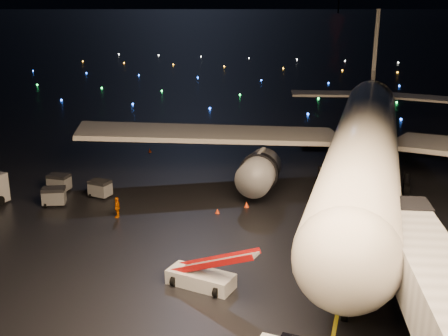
{
  "coord_description": "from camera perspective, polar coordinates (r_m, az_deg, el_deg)",
  "views": [
    {
      "loc": [
        14.04,
        -32.66,
        19.15
      ],
      "look_at": [
        0.74,
        12.0,
        5.0
      ],
      "focal_mm": 45.0,
      "sensor_mm": 36.0,
      "label": 1
    }
  ],
  "objects": [
    {
      "name": "airliner",
      "position": [
        59.34,
        14.46,
        6.32
      ],
      "size": [
        63.15,
        60.1,
        17.6
      ],
      "primitive_type": null,
      "rotation": [
        0.0,
        0.0,
        0.02
      ],
      "color": "silver",
      "rests_on": "ground"
    },
    {
      "name": "baggage_cart_2",
      "position": [
        56.31,
        -16.88,
        -2.79
      ],
      "size": [
        2.51,
        2.18,
        1.78
      ],
      "primitive_type": "cube",
      "rotation": [
        0.0,
        0.0,
        0.41
      ],
      "color": "gray",
      "rests_on": "ground"
    },
    {
      "name": "safety_cone_2",
      "position": [
        53.66,
        2.3,
        -3.72
      ],
      "size": [
        0.59,
        0.59,
        0.55
      ],
      "primitive_type": "cone",
      "rotation": [
        0.0,
        0.0,
        0.27
      ],
      "color": "#FA4414",
      "rests_on": "ground"
    },
    {
      "name": "safety_cone_1",
      "position": [
        65.02,
        1.63,
        -0.02
      ],
      "size": [
        0.46,
        0.46,
        0.48
      ],
      "primitive_type": "cone",
      "rotation": [
        0.0,
        0.0,
        0.11
      ],
      "color": "#FA4414",
      "rests_on": "ground"
    },
    {
      "name": "safety_cone_0",
      "position": [
        52.15,
        -0.67,
        -4.39
      ],
      "size": [
        0.44,
        0.44,
        0.46
      ],
      "primitive_type": "cone",
      "rotation": [
        0.0,
        0.0,
        -0.1
      ],
      "color": "#FA4414",
      "rests_on": "ground"
    },
    {
      "name": "ground",
      "position": [
        333.5,
        14.53,
        13.08
      ],
      "size": [
        2000.0,
        2000.0,
        0.0
      ],
      "primitive_type": "plane",
      "color": "black",
      "rests_on": "ground"
    },
    {
      "name": "belt_loader",
      "position": [
        39.06,
        -2.39,
        -9.72
      ],
      "size": [
        7.1,
        3.12,
        3.33
      ],
      "primitive_type": null,
      "rotation": [
        0.0,
        0.0,
        -0.19
      ],
      "color": "silver",
      "rests_on": "ground"
    },
    {
      "name": "safety_cone_3",
      "position": [
        73.24,
        -7.54,
        1.8
      ],
      "size": [
        0.48,
        0.48,
        0.53
      ],
      "primitive_type": "cone",
      "rotation": [
        0.0,
        0.0,
        0.04
      ],
      "color": "#FA4414",
      "rests_on": "ground"
    },
    {
      "name": "taxiway_lights",
      "position": [
        140.65,
        10.83,
        8.84
      ],
      "size": [
        164.0,
        92.0,
        0.36
      ],
      "primitive_type": null,
      "color": "black",
      "rests_on": "ground"
    },
    {
      "name": "baggage_cart_1",
      "position": [
        60.28,
        -16.4,
        -1.45
      ],
      "size": [
        2.11,
        1.48,
        1.79
      ],
      "primitive_type": "cube",
      "rotation": [
        0.0,
        0.0,
        0.0
      ],
      "color": "gray",
      "rests_on": "ground"
    },
    {
      "name": "lane_centre",
      "position": [
        51.4,
        13.16,
        -5.44
      ],
      "size": [
        0.25,
        80.0,
        0.02
      ],
      "primitive_type": "cube",
      "color": "yellow",
      "rests_on": "ground"
    },
    {
      "name": "crew_c",
      "position": [
        51.85,
        -10.79,
        -3.94
      ],
      "size": [
        0.66,
        1.21,
        1.95
      ],
      "primitive_type": "imported",
      "rotation": [
        0.0,
        0.0,
        -1.4
      ],
      "color": "#E06100",
      "rests_on": "ground"
    },
    {
      "name": "baggage_cart_0",
      "position": [
        57.46,
        -12.48,
        -2.08
      ],
      "size": [
        2.24,
        1.74,
        1.73
      ],
      "primitive_type": "cube",
      "rotation": [
        0.0,
        0.0,
        -0.17
      ],
      "color": "gray",
      "rests_on": "ground"
    }
  ]
}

